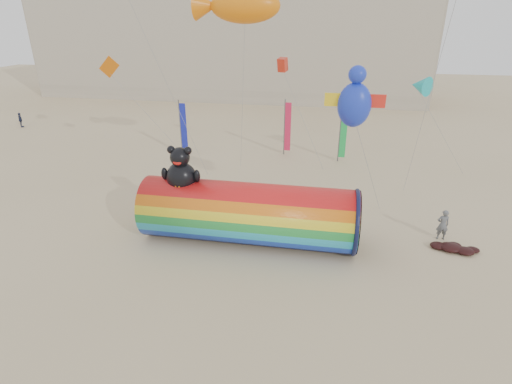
% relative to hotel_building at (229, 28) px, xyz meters
% --- Properties ---
extents(ground, '(160.00, 160.00, 0.00)m').
position_rel_hotel_building_xyz_m(ground, '(12.00, -45.95, -10.31)').
color(ground, '#CCB58C').
rests_on(ground, ground).
extents(hotel_building, '(60.40, 15.40, 20.60)m').
position_rel_hotel_building_xyz_m(hotel_building, '(0.00, 0.00, 0.00)').
color(hotel_building, '#B7AD99').
rests_on(hotel_building, ground).
extents(windsock_assembly, '(12.15, 3.70, 5.60)m').
position_rel_hotel_building_xyz_m(windsock_assembly, '(12.33, -46.06, -8.45)').
color(windsock_assembly, red).
rests_on(windsock_assembly, ground).
extents(kite_handler, '(0.72, 0.50, 1.88)m').
position_rel_hotel_building_xyz_m(kite_handler, '(23.42, -43.85, -9.37)').
color(kite_handler, '#5C5F64').
rests_on(kite_handler, ground).
extents(fabric_bundle, '(2.62, 1.35, 0.41)m').
position_rel_hotel_building_xyz_m(fabric_bundle, '(23.88, -45.08, -10.14)').
color(fabric_bundle, '#340B09').
rests_on(fabric_bundle, ground).
extents(festival_banners, '(15.03, 2.16, 5.20)m').
position_rel_hotel_building_xyz_m(festival_banners, '(11.27, -30.89, -7.67)').
color(festival_banners, '#59595E').
rests_on(festival_banners, ground).
extents(flying_kites, '(25.05, 11.86, 9.38)m').
position_rel_hotel_building_xyz_m(flying_kites, '(12.28, -39.64, 1.29)').
color(flying_kites, '#1C34C7').
rests_on(flying_kites, ground).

